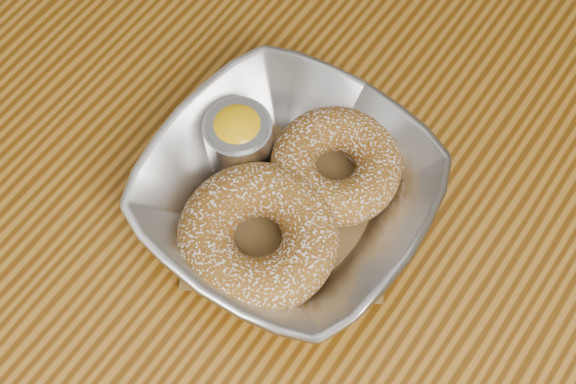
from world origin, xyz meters
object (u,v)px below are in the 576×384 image
Objects in this scene: table at (429,268)px; ramekin at (239,138)px; donut_back at (336,166)px; donut_front at (258,237)px; serving_bowl at (288,195)px.

table is 0.21m from ramekin.
donut_back is (-0.09, -0.02, 0.13)m from table.
ramekin is at bearing 137.05° from donut_front.
donut_front is at bearing -133.86° from table.
donut_front is at bearing -85.14° from serving_bowl.
ramekin is at bearing 166.65° from serving_bowl.
donut_front reaches higher than donut_back.
serving_bowl is at bearing 94.86° from donut_front.
donut_front is (-0.10, -0.10, 0.13)m from table.
donut_front is at bearing -42.95° from ramekin.
serving_bowl reaches higher than donut_back.
donut_back is (0.02, 0.04, 0.00)m from serving_bowl.
donut_back is 0.85× the size of donut_front.
ramekin is (-0.06, 0.05, 0.00)m from donut_front.
serving_bowl is (-0.10, -0.06, 0.12)m from table.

